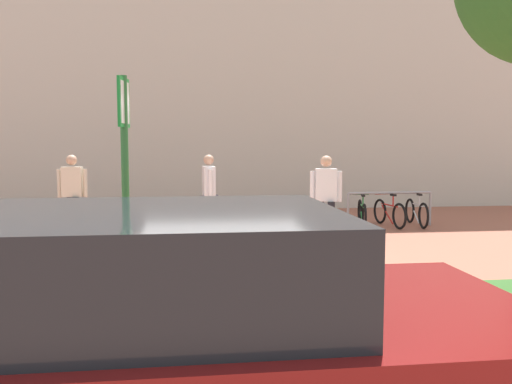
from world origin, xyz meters
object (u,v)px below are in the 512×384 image
object	(u,v)px
bollard_steel	(321,217)
person_shirt_blue	(209,189)
parking_sign_post	(125,164)
bike_rack_cluster	(389,212)
bike_at_sign	(127,287)
car_maroon_wagon	(153,347)
person_casual_tan	(326,194)
person_shirt_white	(73,190)

from	to	relation	value
bollard_steel	person_shirt_blue	world-z (taller)	person_shirt_blue
parking_sign_post	bike_rack_cluster	bearing A→B (deg)	48.43
parking_sign_post	bike_at_sign	bearing A→B (deg)	105.77
parking_sign_post	car_maroon_wagon	bearing A→B (deg)	-79.98
bike_rack_cluster	parking_sign_post	bearing A→B (deg)	-131.57
car_maroon_wagon	person_shirt_blue	bearing A→B (deg)	85.90
bike_at_sign	bike_rack_cluster	bearing A→B (deg)	47.97
bike_at_sign	person_casual_tan	bearing A→B (deg)	50.10
bollard_steel	car_maroon_wagon	world-z (taller)	car_maroon_wagon
bollard_steel	person_shirt_white	bearing A→B (deg)	169.85
car_maroon_wagon	person_casual_tan	bearing A→B (deg)	67.49
car_maroon_wagon	bike_rack_cluster	bearing A→B (deg)	60.87
bike_rack_cluster	person_shirt_white	bearing A→B (deg)	-175.75
bike_at_sign	person_shirt_blue	size ratio (longest dim) A/B	0.96
bike_at_sign	parking_sign_post	bearing A→B (deg)	-74.23
parking_sign_post	person_casual_tan	xyz separation A→B (m)	(3.25, 3.98, -0.73)
bollard_steel	person_shirt_blue	distance (m)	2.45
bollard_steel	person_shirt_white	world-z (taller)	person_shirt_white
bollard_steel	car_maroon_wagon	bearing A→B (deg)	-111.27
person_casual_tan	person_shirt_blue	distance (m)	2.59
parking_sign_post	person_shirt_blue	distance (m)	5.51
bike_rack_cluster	person_casual_tan	xyz separation A→B (m)	(-2.09, -2.03, 0.63)
person_shirt_blue	person_shirt_white	distance (m)	2.84
bollard_steel	parking_sign_post	bearing A→B (deg)	-125.89
person_shirt_blue	car_maroon_wagon	world-z (taller)	person_shirt_blue
parking_sign_post	bike_at_sign	size ratio (longest dim) A/B	1.60
bollard_steel	car_maroon_wagon	distance (m)	7.82
bike_at_sign	person_shirt_blue	distance (m)	5.43
parking_sign_post	person_shirt_blue	world-z (taller)	parking_sign_post
parking_sign_post	person_shirt_blue	bearing A→B (deg)	78.87
person_casual_tan	person_shirt_blue	bearing A→B (deg)	147.86
person_shirt_blue	person_shirt_white	world-z (taller)	same
person_shirt_blue	person_shirt_white	size ratio (longest dim) A/B	1.00
bike_at_sign	car_maroon_wagon	size ratio (longest dim) A/B	0.38
bollard_steel	person_shirt_white	distance (m)	5.20
bike_at_sign	bike_rack_cluster	distance (m)	8.00
person_casual_tan	car_maroon_wagon	xyz separation A→B (m)	(-2.77, -6.69, -0.23)
person_casual_tan	person_shirt_white	size ratio (longest dim) A/B	1.00
person_shirt_blue	person_shirt_white	bearing A→B (deg)	177.45
person_shirt_white	bike_at_sign	bearing A→B (deg)	-72.01
bike_rack_cluster	bollard_steel	world-z (taller)	bollard_steel
parking_sign_post	bike_rack_cluster	world-z (taller)	parking_sign_post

